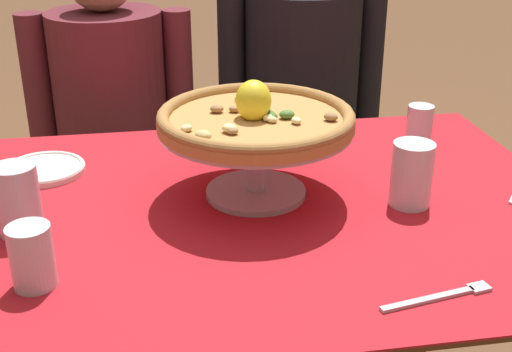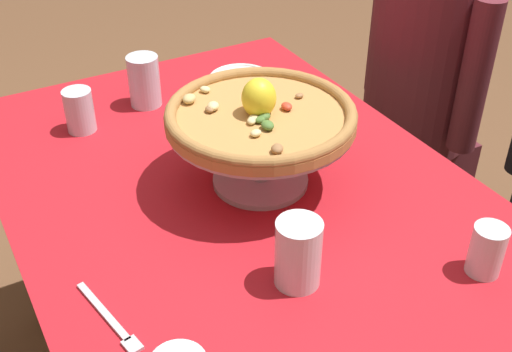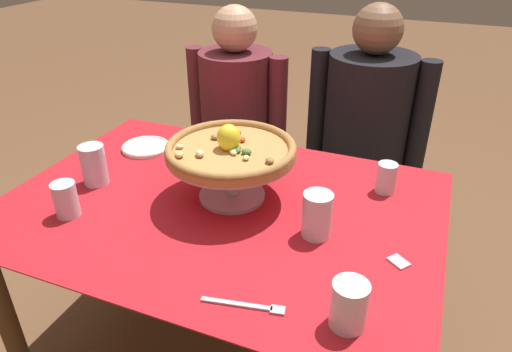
{
  "view_description": "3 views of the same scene",
  "coord_description": "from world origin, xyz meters",
  "views": [
    {
      "loc": [
        -0.18,
        -1.15,
        1.31
      ],
      "look_at": [
        0.02,
        0.05,
        0.76
      ],
      "focal_mm": 47.43,
      "sensor_mm": 36.0,
      "label": 1
    },
    {
      "loc": [
        0.99,
        -0.5,
        1.51
      ],
      "look_at": [
        0.07,
        0.01,
        0.77
      ],
      "focal_mm": 45.5,
      "sensor_mm": 36.0,
      "label": 2
    },
    {
      "loc": [
        0.54,
        -1.04,
        1.47
      ],
      "look_at": [
        0.08,
        0.1,
        0.77
      ],
      "focal_mm": 32.61,
      "sensor_mm": 36.0,
      "label": 3
    }
  ],
  "objects": [
    {
      "name": "side_plate",
      "position": [
        -0.41,
        0.23,
        0.73
      ],
      "size": [
        0.17,
        0.17,
        0.02
      ],
      "color": "silver",
      "rests_on": "dining_table"
    },
    {
      "name": "water_glass_back_right",
      "position": [
        0.44,
        0.26,
        0.76
      ],
      "size": [
        0.06,
        0.06,
        0.1
      ],
      "color": "silver",
      "rests_on": "dining_table"
    },
    {
      "name": "water_glass_front_left",
      "position": [
        -0.37,
        -0.21,
        0.76
      ],
      "size": [
        0.07,
        0.07,
        0.1
      ],
      "color": "silver",
      "rests_on": "dining_table"
    },
    {
      "name": "diner_left",
      "position": [
        -0.29,
        0.77,
        0.55
      ],
      "size": [
        0.48,
        0.33,
        1.15
      ],
      "color": "maroon",
      "rests_on": "ground"
    },
    {
      "name": "sugar_packet",
      "position": [
        0.53,
        -0.08,
        0.72
      ],
      "size": [
        0.06,
        0.06,
        0.0
      ],
      "primitive_type": "cube",
      "rotation": [
        0.0,
        0.0,
        2.48
      ],
      "color": "beige",
      "rests_on": "dining_table"
    },
    {
      "name": "water_glass_side_left",
      "position": [
        -0.42,
        -0.04,
        0.77
      ],
      "size": [
        0.08,
        0.08,
        0.13
      ],
      "color": "silver",
      "rests_on": "dining_table"
    },
    {
      "name": "dinner_fork",
      "position": [
        0.24,
        -0.35,
        0.72
      ],
      "size": [
        0.19,
        0.05,
        0.01
      ],
      "color": "#B7B7C1",
      "rests_on": "dining_table"
    },
    {
      "name": "water_glass_side_right",
      "position": [
        0.31,
        -0.04,
        0.77
      ],
      "size": [
        0.08,
        0.08,
        0.13
      ],
      "color": "silver",
      "rests_on": "dining_table"
    },
    {
      "name": "pizza_stand",
      "position": [
        0.02,
        0.05,
        0.81
      ],
      "size": [
        0.37,
        0.37,
        0.14
      ],
      "color": "#B7B7C1",
      "rests_on": "dining_table"
    },
    {
      "name": "diner_right",
      "position": [
        0.29,
        0.81,
        0.58
      ],
      "size": [
        0.51,
        0.36,
        1.19
      ],
      "color": "black",
      "rests_on": "ground"
    },
    {
      "name": "water_glass_front_right",
      "position": [
        0.45,
        -0.32,
        0.77
      ],
      "size": [
        0.08,
        0.08,
        0.11
      ],
      "color": "silver",
      "rests_on": "dining_table"
    },
    {
      "name": "pizza",
      "position": [
        0.02,
        0.05,
        0.88
      ],
      "size": [
        0.38,
        0.38,
        0.09
      ],
      "color": "#BC8447",
      "rests_on": "pizza_stand"
    },
    {
      "name": "dining_table",
      "position": [
        0.0,
        0.0,
        0.62
      ],
      "size": [
        1.28,
        0.91,
        0.72
      ],
      "color": "brown",
      "rests_on": "ground"
    }
  ]
}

